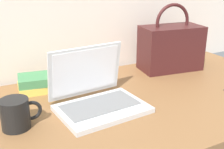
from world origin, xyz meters
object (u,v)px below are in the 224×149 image
(laptop, at_px, (96,95))
(book_stack, at_px, (42,83))
(handbag, at_px, (171,47))
(coffee_mug, at_px, (16,113))

(laptop, bearing_deg, book_stack, 119.57)
(laptop, relative_size, handbag, 0.99)
(laptop, xyz_separation_m, book_stack, (-0.14, 0.25, -0.01))
(handbag, relative_size, book_stack, 1.63)
(laptop, relative_size, coffee_mug, 2.48)
(laptop, xyz_separation_m, handbag, (0.51, 0.22, 0.07))
(handbag, bearing_deg, coffee_mug, -163.32)
(coffee_mug, bearing_deg, book_stack, 60.87)
(coffee_mug, distance_m, handbag, 0.84)
(coffee_mug, xyz_separation_m, handbag, (0.80, 0.24, 0.06))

